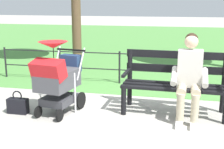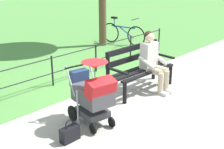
# 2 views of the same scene
# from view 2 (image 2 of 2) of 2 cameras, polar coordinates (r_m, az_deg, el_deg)

# --- Properties ---
(ground_plane) EXTENTS (60.00, 60.00, 0.00)m
(ground_plane) POSITION_cam_2_polar(r_m,az_deg,el_deg) (6.73, 2.62, -3.97)
(ground_plane) COLOR #ADA89E
(park_bench) EXTENTS (1.62, 0.66, 0.96)m
(park_bench) POSITION_cam_2_polar(r_m,az_deg,el_deg) (6.97, 4.67, 1.47)
(park_bench) COLOR black
(park_bench) RESTS_ON ground
(person_on_bench) EXTENTS (0.55, 0.74, 1.28)m
(person_on_bench) POSITION_cam_2_polar(r_m,az_deg,el_deg) (6.95, 7.21, 2.64)
(person_on_bench) COLOR tan
(person_on_bench) RESTS_ON ground
(stroller) EXTENTS (0.64, 0.95, 1.15)m
(stroller) POSITION_cam_2_polar(r_m,az_deg,el_deg) (5.43, -3.40, -3.18)
(stroller) COLOR black
(stroller) RESTS_ON ground
(handbag) EXTENTS (0.32, 0.14, 0.37)m
(handbag) POSITION_cam_2_polar(r_m,az_deg,el_deg) (5.19, -7.45, -10.28)
(handbag) COLOR black
(handbag) RESTS_ON ground
(park_fence) EXTENTS (6.75, 0.04, 0.70)m
(park_fence) POSITION_cam_2_polar(r_m,az_deg,el_deg) (7.67, -6.49, 2.29)
(park_fence) COLOR black
(park_fence) RESTS_ON ground
(bicycle) EXTENTS (0.45, 1.64, 0.89)m
(bicycle) POSITION_cam_2_polar(r_m,az_deg,el_deg) (10.78, 1.92, 7.27)
(bicycle) COLOR black
(bicycle) RESTS_ON ground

